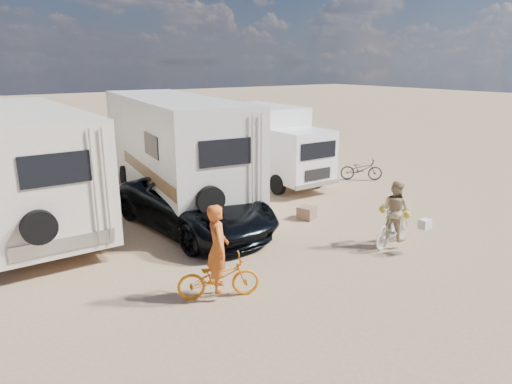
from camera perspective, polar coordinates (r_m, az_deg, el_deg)
ground at (r=11.42m, az=5.96°, el=-8.84°), size 140.00×140.00×0.00m
rv_main at (r=16.21m, az=-10.09°, el=5.07°), size 3.85×9.16×3.61m
rv_left at (r=15.13m, az=-26.40°, el=2.67°), size 2.81×8.47×3.49m
box_truck at (r=18.66m, az=2.13°, el=5.80°), size 2.29×5.53×3.05m
dark_suv at (r=13.54m, az=-7.56°, el=-1.42°), size 3.03×5.78×1.55m
bike_man at (r=9.74m, az=-4.64°, el=-10.42°), size 1.79×1.24×0.89m
bike_woman at (r=12.86m, az=16.57°, el=-4.07°), size 1.80×0.79×1.04m
rider_man at (r=9.55m, az=-4.71°, el=-7.88°), size 0.67×0.79×1.84m
rider_woman at (r=12.78m, az=16.67°, el=-2.90°), size 0.73×0.87×1.60m
bike_parked at (r=19.69m, az=12.85°, el=2.75°), size 1.68×1.57×0.90m
cooler at (r=14.10m, az=-3.61°, el=-3.09°), size 0.52×0.41×0.39m
crate at (r=14.56m, az=6.27°, el=-2.55°), size 0.62×0.62×0.39m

